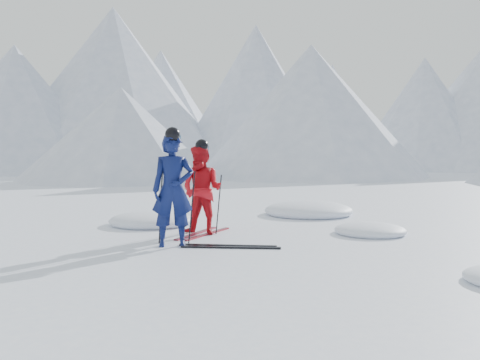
# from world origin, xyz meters

# --- Properties ---
(ground) EXTENTS (160.00, 160.00, 0.00)m
(ground) POSITION_xyz_m (0.00, 0.00, 0.00)
(ground) COLOR white
(ground) RESTS_ON ground
(mountain_range) EXTENTS (106.15, 62.94, 15.53)m
(mountain_range) POSITION_xyz_m (5.71, 35.31, 6.72)
(mountain_range) COLOR #B2BCD1
(mountain_range) RESTS_ON ground
(skier_blue) EXTENTS (0.84, 0.72, 1.95)m
(skier_blue) POSITION_xyz_m (-2.62, -0.74, 0.98)
(skier_blue) COLOR #0C1549
(skier_blue) RESTS_ON ground
(skier_red) EXTENTS (0.95, 0.78, 1.78)m
(skier_red) POSITION_xyz_m (-2.58, 0.61, 0.89)
(skier_red) COLOR red
(skier_red) RESTS_ON ground
(pole_blue_left) EXTENTS (0.13, 0.09, 1.30)m
(pole_blue_left) POSITION_xyz_m (-2.92, -0.59, 0.65)
(pole_blue_left) COLOR black
(pole_blue_left) RESTS_ON ground
(pole_blue_right) EXTENTS (0.13, 0.08, 1.30)m
(pole_blue_right) POSITION_xyz_m (-2.37, -0.49, 0.65)
(pole_blue_right) COLOR black
(pole_blue_right) RESTS_ON ground
(pole_red_left) EXTENTS (0.12, 0.09, 1.18)m
(pole_red_left) POSITION_xyz_m (-2.88, 0.86, 0.59)
(pole_red_left) COLOR black
(pole_red_left) RESTS_ON ground
(pole_red_right) EXTENTS (0.12, 0.08, 1.18)m
(pole_red_right) POSITION_xyz_m (-2.28, 0.76, 0.59)
(pole_red_right) COLOR black
(pole_red_right) RESTS_ON ground
(ski_worn_left) EXTENTS (0.26, 1.70, 0.03)m
(ski_worn_left) POSITION_xyz_m (-2.70, 0.61, 0.01)
(ski_worn_left) COLOR black
(ski_worn_left) RESTS_ON ground
(ski_worn_right) EXTENTS (0.37, 1.69, 0.03)m
(ski_worn_right) POSITION_xyz_m (-2.46, 0.61, 0.01)
(ski_worn_right) COLOR black
(ski_worn_right) RESTS_ON ground
(ski_loose_a) EXTENTS (1.69, 0.36, 0.03)m
(ski_loose_a) POSITION_xyz_m (-1.70, -0.51, 0.01)
(ski_loose_a) COLOR black
(ski_loose_a) RESTS_ON ground
(ski_loose_b) EXTENTS (1.69, 0.41, 0.03)m
(ski_loose_b) POSITION_xyz_m (-1.60, -0.66, 0.01)
(ski_loose_b) COLOR black
(ski_loose_b) RESTS_ON ground
(snow_lumps) EXTENTS (8.16, 8.07, 0.51)m
(snow_lumps) POSITION_xyz_m (-1.45, 2.77, 0.00)
(snow_lumps) COLOR white
(snow_lumps) RESTS_ON ground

